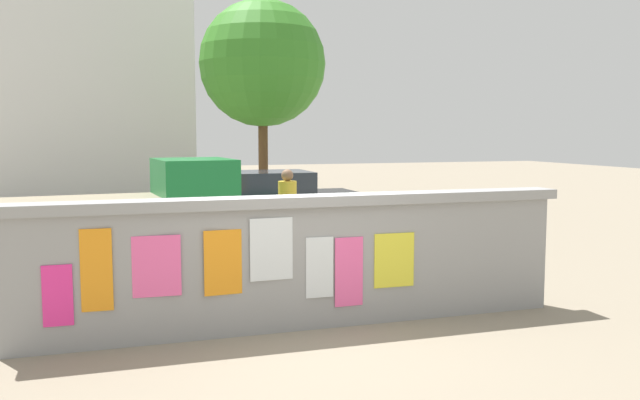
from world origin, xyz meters
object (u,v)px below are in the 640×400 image
Objects in this scene: auto_rickshaw_truck at (134,218)px; tree_roadside at (262,64)px; car_parked at (274,200)px; motorcycle at (355,240)px; bicycle_near at (282,272)px; person_walking at (287,204)px.

tree_roadside reaches higher than auto_rickshaw_truck.
car_parked is at bearing 48.38° from auto_rickshaw_truck.
car_parked is (3.27, 3.68, -0.17)m from auto_rickshaw_truck.
tree_roadside is (0.46, 8.73, 3.80)m from motorcycle.
auto_rickshaw_truck is at bearing 128.69° from bicycle_near.
person_walking is 0.27× the size of tree_roadside.
car_parked reaches higher than bicycle_near.
motorcycle is (0.31, -4.37, -0.27)m from car_parked.
tree_roadside is (1.29, 7.43, 3.27)m from person_walking.
motorcycle is 1.63m from person_walking.
auto_rickshaw_truck reaches higher than bicycle_near.
tree_roadside is (4.04, 8.04, 3.36)m from auto_rickshaw_truck.
bicycle_near is (-1.40, -6.02, -0.37)m from car_parked.
tree_roadside is at bearing 80.00° from car_parked.
car_parked is 5.66m from tree_roadside.
auto_rickshaw_truck reaches higher than person_walking.
tree_roadside reaches higher than bicycle_near.
person_walking is (0.88, 2.95, 0.62)m from bicycle_near.
car_parked is 2.36× the size of person_walking.
car_parked is at bearing 76.88° from bicycle_near.
bicycle_near is at bearing -51.31° from auto_rickshaw_truck.
auto_rickshaw_truck is at bearing -167.41° from person_walking.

